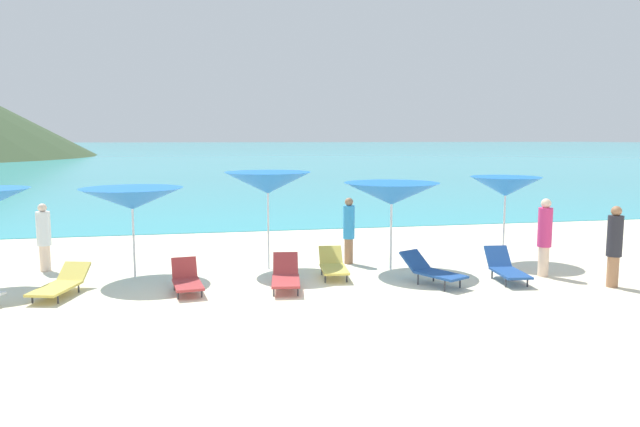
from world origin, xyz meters
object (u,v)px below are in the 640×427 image
Objects in this scene: lounge_chair_2 at (187,280)px; umbrella_1 at (132,199)px; lounge_chair_0 at (286,275)px; lounge_chair_1 at (432,270)px; beachgoer_2 at (349,228)px; beachgoer_4 at (614,244)px; umbrella_3 at (392,194)px; beachgoer_0 at (545,235)px; lounge_chair_3 at (333,265)px; lounge_chair_4 at (61,284)px; lounge_chair_5 at (506,268)px; umbrella_2 at (268,183)px; umbrella_4 at (505,187)px; beachgoer_3 at (44,236)px.

umbrella_1 is at bearing 119.18° from lounge_chair_2.
lounge_chair_0 reaches higher than lounge_chair_1.
beachgoer_4 is at bearing -75.00° from beachgoer_2.
umbrella_3 reaches higher than lounge_chair_2.
beachgoer_0 is 1.50m from beachgoer_4.
lounge_chair_2 is at bearing -53.90° from umbrella_1.
lounge_chair_3 is 0.85× the size of lounge_chair_4.
umbrella_3 is 3.62m from beachgoer_0.
beachgoer_4 is (4.92, -3.47, 0.03)m from beachgoer_2.
lounge_chair_5 is 0.86× the size of beachgoer_0.
lounge_chair_3 is 0.85× the size of beachgoer_4.
umbrella_3 is (5.99, -0.45, 0.04)m from umbrella_1.
beachgoer_2 is 6.03m from beachgoer_4.
beachgoer_0 is 1.03× the size of beachgoer_4.
lounge_chair_0 is 1.05× the size of lounge_chair_5.
beachgoer_0 is at bearing -8.27° from lounge_chair_2.
umbrella_2 reaches higher than lounge_chair_1.
lounge_chair_0 is at bearing -10.86° from lounge_chair_2.
lounge_chair_2 is (-4.80, -1.18, -1.58)m from umbrella_3.
lounge_chair_4 is at bearing 116.57° from beachgoer_0.
lounge_chair_1 is 1.04× the size of lounge_chair_5.
lounge_chair_0 is 0.93× the size of beachgoer_4.
lounge_chair_5 is 3.93m from beachgoer_2.
lounge_chair_3 is 6.06m from beachgoer_4.
lounge_chair_4 is at bearing -173.00° from umbrella_3.
umbrella_1 is at bearing 179.64° from umbrella_4.
lounge_chair_5 is at bearing -169.62° from beachgoer_3.
lounge_chair_0 is 3.00m from beachgoer_2.
beachgoer_3 is at bearing 171.05° from umbrella_2.
umbrella_4 is at bearing 30.71° from beachgoer_0.
umbrella_1 is at bearing 107.98° from beachgoer_0.
lounge_chair_5 reaches higher than lounge_chair_4.
beachgoer_3 is 0.93× the size of beachgoer_4.
lounge_chair_1 is 5.23m from lounge_chair_2.
beachgoer_4 reaches higher than beachgoer_2.
umbrella_4 reaches higher than beachgoer_3.
beachgoer_3 is (-11.33, 1.15, -1.07)m from umbrella_4.
lounge_chair_3 is at bearing -157.83° from beachgoer_2.
lounge_chair_2 is 9.04m from beachgoer_4.
beachgoer_3 reaches higher than lounge_chair_4.
beachgoer_3 is (-10.31, 3.14, 0.57)m from lounge_chair_5.
beachgoer_4 reaches higher than lounge_chair_2.
lounge_chair_5 is at bearing -26.64° from lounge_chair_1.
umbrella_1 is 3.98m from lounge_chair_0.
beachgoer_4 is at bearing -2.15° from lounge_chair_0.
beachgoer_0 is (2.82, 0.22, 0.64)m from lounge_chair_1.
lounge_chair_2 is at bearing 168.21° from beachgoer_3.
umbrella_3 reaches higher than lounge_chair_1.
umbrella_4 is 8.31m from lounge_chair_2.
lounge_chair_5 is at bearing -36.47° from umbrella_3.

